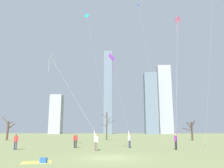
# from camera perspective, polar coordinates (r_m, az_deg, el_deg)

# --- Properties ---
(ground_plane) EXTENTS (400.00, 400.00, 0.00)m
(ground_plane) POSITION_cam_1_polar(r_m,az_deg,el_deg) (17.31, -0.47, -18.01)
(ground_plane) COLOR #848E56
(kite_flyer_foreground_left_purple) EXTENTS (2.41, 6.28, 9.39)m
(kite_flyer_foreground_left_purple) POSITION_cam_1_polar(r_m,az_deg,el_deg) (26.09, 3.94, -11.72)
(kite_flyer_foreground_left_purple) COLOR #33384C
(kite_flyer_foreground_left_purple) RESTS_ON ground
(kite_flyer_far_back_pink) EXTENTS (3.21, 6.01, 17.99)m
(kite_flyer_far_back_pink) POSITION_cam_1_polar(r_m,az_deg,el_deg) (26.35, 15.78, -7.25)
(kite_flyer_far_back_pink) COLOR black
(kite_flyer_far_back_pink) RESTS_ON ground
(kite_flyer_midfield_left_white) EXTENTS (6.63, 4.75, 11.46)m
(kite_flyer_midfield_left_white) POSITION_cam_1_polar(r_m,az_deg,el_deg) (23.74, -6.30, -10.00)
(kite_flyer_midfield_left_white) COLOR #726656
(kite_flyer_midfield_left_white) RESTS_ON ground
(bystander_strolling_midfield) EXTENTS (0.44, 0.36, 1.62)m
(bystander_strolling_midfield) POSITION_cam_1_polar(r_m,az_deg,el_deg) (27.52, -9.17, -13.65)
(bystander_strolling_midfield) COLOR black
(bystander_strolling_midfield) RESTS_ON ground
(bystander_watching_nearby) EXTENTS (0.49, 0.28, 1.62)m
(bystander_watching_nearby) POSITION_cam_1_polar(r_m,az_deg,el_deg) (26.16, -22.99, -13.00)
(bystander_watching_nearby) COLOR #33384C
(bystander_watching_nearby) RESTS_ON ground
(distant_kite_low_near_trees_teal) EXTENTS (6.21, 1.62, 28.35)m
(distant_kite_low_near_trees_teal) POSITION_cam_1_polar(r_m,az_deg,el_deg) (53.36, -5.96, 14.86)
(distant_kite_low_near_trees_teal) COLOR teal
(distant_kite_low_near_trees_teal) RESTS_ON ground
(distant_kite_high_overhead_blue) EXTENTS (3.75, 4.37, 29.60)m
(distant_kite_high_overhead_blue) POSITION_cam_1_polar(r_m,az_deg,el_deg) (50.74, 7.47, 14.72)
(distant_kite_high_overhead_blue) COLOR blue
(distant_kite_high_overhead_blue) RESTS_ON ground
(picnic_spot) EXTENTS (2.09, 1.81, 0.31)m
(picnic_spot) POSITION_cam_1_polar(r_m,az_deg,el_deg) (15.31, -17.46, -17.97)
(picnic_spot) COLOR #D8BF4C
(picnic_spot) RESTS_ON ground
(bare_tree_leftmost) EXTENTS (3.28, 1.46, 4.92)m
(bare_tree_leftmost) POSITION_cam_1_polar(r_m,az_deg,el_deg) (53.45, -24.66, -10.30)
(bare_tree_leftmost) COLOR #4C3828
(bare_tree_leftmost) RESTS_ON ground
(bare_tree_right_of_center) EXTENTS (3.05, 2.91, 5.95)m
(bare_tree_right_of_center) POSITION_cam_1_polar(r_m,az_deg,el_deg) (50.36, -1.32, -10.28)
(bare_tree_right_of_center) COLOR #423326
(bare_tree_right_of_center) RESTS_ON ground
(bare_tree_left_of_center) EXTENTS (2.36, 1.77, 4.17)m
(bare_tree_left_of_center) POSITION_cam_1_polar(r_m,az_deg,el_deg) (51.68, 19.28, -10.83)
(bare_tree_left_of_center) COLOR #423326
(bare_tree_left_of_center) RESTS_ON ground
(skyline_wide_slab) EXTENTS (6.37, 6.05, 63.26)m
(skyline_wide_slab) POSITION_cam_1_polar(r_m,az_deg,el_deg) (173.52, -0.99, -1.87)
(skyline_wide_slab) COLOR slate
(skyline_wide_slab) RESTS_ON ground
(skyline_tall_tower) EXTENTS (8.11, 8.49, 27.33)m
(skyline_tall_tower) POSITION_cam_1_polar(r_m,az_deg,el_deg) (167.19, -13.80, -7.37)
(skyline_tall_tower) COLOR #9EA3AD
(skyline_tall_tower) RESTS_ON ground
(skyline_mid_tower_left) EXTENTS (9.49, 8.68, 49.82)m
(skyline_mid_tower_left) POSITION_cam_1_polar(r_m,az_deg,el_deg) (171.74, 13.02, -3.74)
(skyline_mid_tower_left) COLOR #9EA3AD
(skyline_mid_tower_left) RESTS_ON ground
(skyline_slender_spire) EXTENTS (8.43, 7.50, 40.97)m
(skyline_slender_spire) POSITION_cam_1_polar(r_m,az_deg,el_deg) (155.35, 9.71, -4.70)
(skyline_slender_spire) COLOR slate
(skyline_slender_spire) RESTS_ON ground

